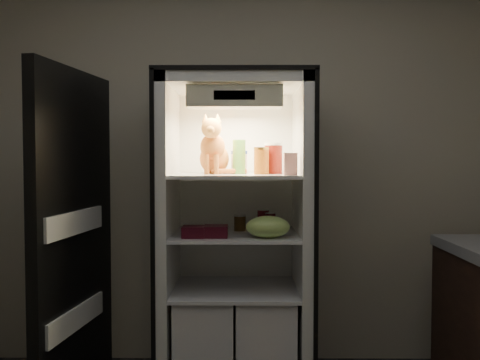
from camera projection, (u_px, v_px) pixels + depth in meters
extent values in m
plane|color=#BDB49D|center=(236.00, 163.00, 3.63)|extent=(3.60, 0.00, 3.60)
cube|color=white|center=(236.00, 228.00, 3.52)|extent=(0.85, 0.06, 1.85)
cube|color=white|center=(170.00, 235.00, 3.21)|extent=(0.06, 0.70, 1.85)
cube|color=white|center=(301.00, 235.00, 3.20)|extent=(0.06, 0.70, 1.85)
cube|color=white|center=(235.00, 85.00, 3.16)|extent=(0.85, 0.70, 0.06)
cube|color=black|center=(163.00, 235.00, 3.21)|extent=(0.02, 0.72, 1.87)
cube|color=black|center=(308.00, 235.00, 3.20)|extent=(0.02, 0.72, 1.87)
cube|color=black|center=(235.00, 77.00, 3.16)|extent=(0.90, 0.72, 0.02)
cube|color=white|center=(235.00, 176.00, 3.16)|extent=(0.73, 0.62, 0.02)
cube|color=white|center=(235.00, 235.00, 3.17)|extent=(0.73, 0.62, 0.02)
cube|color=white|center=(206.00, 331.00, 3.20)|extent=(0.34, 0.58, 0.48)
cube|color=white|center=(265.00, 331.00, 3.20)|extent=(0.34, 0.58, 0.48)
cube|color=white|center=(235.00, 289.00, 3.19)|extent=(0.73, 0.62, 0.02)
cube|color=#F1ECC5|center=(235.00, 97.00, 2.93)|extent=(0.52, 0.18, 0.12)
cube|color=black|center=(234.00, 95.00, 2.84)|extent=(0.22, 0.01, 0.05)
cube|color=black|center=(74.00, 245.00, 2.83)|extent=(0.17, 0.87, 1.85)
cube|color=white|center=(73.00, 318.00, 2.79)|extent=(0.14, 0.64, 0.12)
cube|color=white|center=(72.00, 223.00, 2.77)|extent=(0.14, 0.64, 0.12)
ellipsoid|color=#C95019|center=(214.00, 159.00, 3.25)|extent=(0.19, 0.23, 0.19)
ellipsoid|color=#C95019|center=(213.00, 147.00, 3.15)|extent=(0.15, 0.14, 0.16)
sphere|color=orange|center=(211.00, 128.00, 3.09)|extent=(0.12, 0.12, 0.12)
sphere|color=orange|center=(210.00, 130.00, 3.04)|extent=(0.05, 0.05, 0.05)
cone|color=orange|center=(205.00, 118.00, 3.10)|extent=(0.05, 0.05, 0.05)
cone|color=orange|center=(218.00, 118.00, 3.10)|extent=(0.05, 0.05, 0.05)
cylinder|color=#C95019|center=(207.00, 164.00, 3.10)|extent=(0.03, 0.03, 0.12)
cylinder|color=#C95019|center=(216.00, 164.00, 3.10)|extent=(0.03, 0.03, 0.12)
cylinder|color=#C95019|center=(229.00, 171.00, 3.16)|extent=(0.21, 0.11, 0.03)
cylinder|color=green|center=(239.00, 158.00, 3.19)|extent=(0.08, 0.08, 0.19)
cylinder|color=green|center=(239.00, 141.00, 3.19)|extent=(0.08, 0.08, 0.02)
cylinder|color=white|center=(239.00, 164.00, 3.25)|extent=(0.10, 0.10, 0.12)
cylinder|color=#1A3CBA|center=(239.00, 152.00, 3.25)|extent=(0.10, 0.10, 0.02)
cylinder|color=maroon|center=(261.00, 162.00, 3.13)|extent=(0.09, 0.09, 0.14)
cylinder|color=#B78431|center=(261.00, 148.00, 3.12)|extent=(0.09, 0.09, 0.02)
cylinder|color=maroon|center=(273.00, 160.00, 3.21)|extent=(0.11, 0.11, 0.17)
cylinder|color=white|center=(273.00, 144.00, 3.20)|extent=(0.11, 0.11, 0.01)
cube|color=white|center=(290.00, 164.00, 2.95)|extent=(0.07, 0.07, 0.12)
cylinder|color=black|center=(263.00, 221.00, 3.25)|extent=(0.07, 0.07, 0.13)
cylinder|color=#B2B2B2|center=(263.00, 210.00, 3.24)|extent=(0.07, 0.07, 0.00)
cylinder|color=black|center=(270.00, 223.00, 3.21)|extent=(0.06, 0.06, 0.11)
cylinder|color=#B2B2B2|center=(270.00, 213.00, 3.21)|extent=(0.06, 0.06, 0.00)
cylinder|color=black|center=(267.00, 226.00, 3.06)|extent=(0.06, 0.06, 0.11)
cylinder|color=#B2B2B2|center=(267.00, 217.00, 3.06)|extent=(0.06, 0.06, 0.00)
cylinder|color=#513517|center=(240.00, 223.00, 3.26)|extent=(0.07, 0.07, 0.09)
cylinder|color=#B2B2B2|center=(240.00, 215.00, 3.26)|extent=(0.07, 0.07, 0.01)
ellipsoid|color=#9FCE60|center=(268.00, 227.00, 2.97)|extent=(0.25, 0.18, 0.12)
cube|color=#450B1A|center=(194.00, 232.00, 2.99)|extent=(0.13, 0.13, 0.06)
cube|color=#450B1A|center=(216.00, 231.00, 3.00)|extent=(0.13, 0.13, 0.07)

